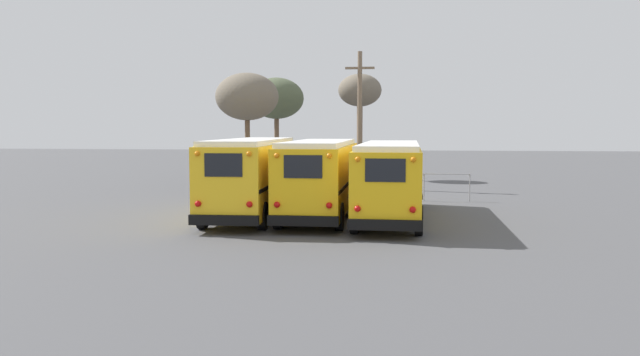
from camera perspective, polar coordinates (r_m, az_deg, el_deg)
ground_plane at (r=25.36m, az=-0.27°, el=-3.92°), size 160.00×160.00×0.00m
school_bus_0 at (r=26.67m, az=-6.24°, el=0.35°), size 2.78×10.06×3.29m
school_bus_1 at (r=26.13m, az=0.00°, el=0.21°), size 2.62×9.50×3.22m
school_bus_2 at (r=25.85m, az=6.43°, el=0.06°), size 2.75×10.64×3.15m
utility_pole at (r=38.69m, az=3.64°, el=5.52°), size 1.80×0.28×8.43m
bare_tree_0 at (r=39.52m, az=-6.68°, el=7.35°), size 3.95×3.95×7.19m
bare_tree_1 at (r=48.00m, az=-4.00°, el=7.24°), size 4.18×4.18×7.57m
bare_tree_2 at (r=46.00m, az=3.66°, el=7.84°), size 3.16×3.16×7.69m
fence_line at (r=32.61m, az=1.36°, el=-0.30°), size 13.91×0.06×1.42m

